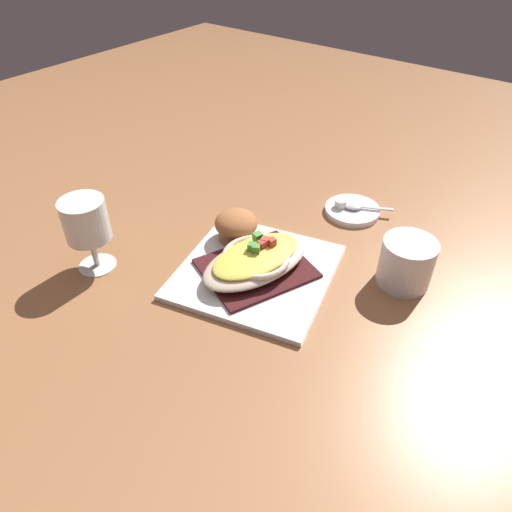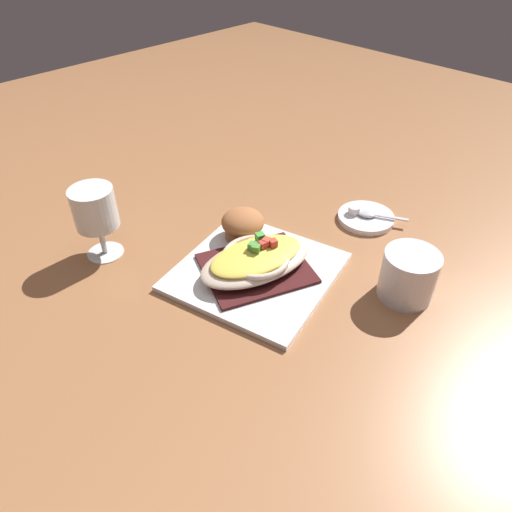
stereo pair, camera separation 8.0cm
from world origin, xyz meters
name	(u,v)px [view 2 (the right image)]	position (x,y,z in m)	size (l,w,h in m)	color
ground_plane	(256,274)	(0.00, 0.00, 0.00)	(2.60, 2.60, 0.00)	#9C663F
square_plate	(256,272)	(0.00, 0.00, 0.01)	(0.25, 0.25, 0.01)	white
folded_napkin	(256,268)	(0.00, 0.00, 0.01)	(0.18, 0.15, 0.01)	#431819
gratin_dish	(256,259)	(0.00, 0.00, 0.03)	(0.16, 0.23, 0.05)	beige
muffin	(243,225)	(-0.08, 0.05, 0.04)	(0.08, 0.08, 0.06)	#A26C40
coffee_mug	(408,277)	(0.21, 0.14, 0.04)	(0.09, 0.12, 0.08)	white
stemmed_glass	(95,212)	(-0.24, -0.15, 0.09)	(0.08, 0.08, 0.14)	white
creamer_saucer	(366,218)	(0.04, 0.27, 0.01)	(0.11, 0.11, 0.01)	white
spoon	(369,214)	(0.04, 0.28, 0.02)	(0.10, 0.06, 0.01)	silver
creamer_cup_0	(354,210)	(0.02, 0.26, 0.02)	(0.02, 0.02, 0.02)	white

